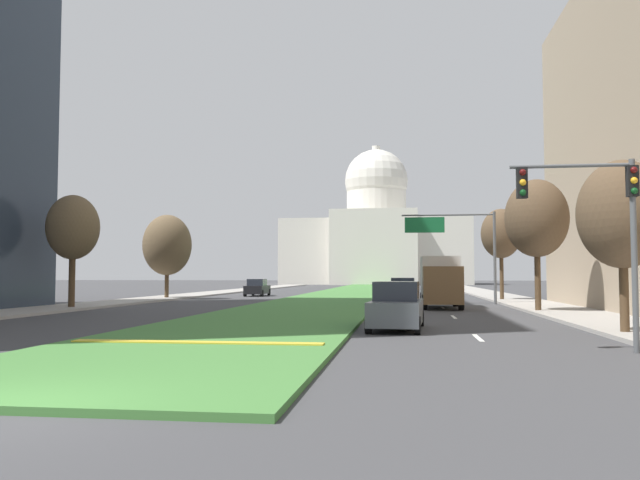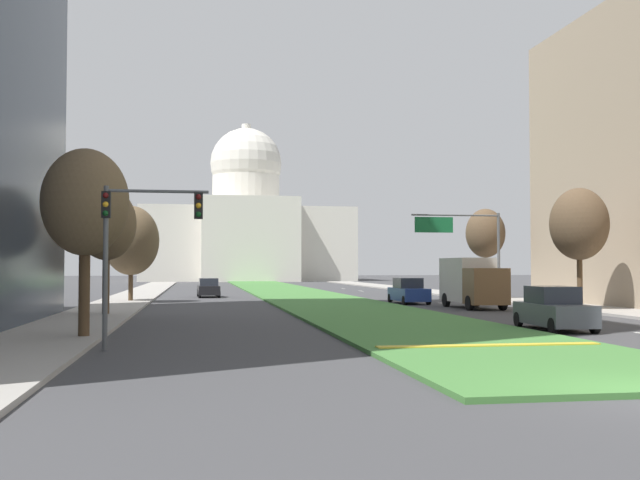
# 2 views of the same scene
# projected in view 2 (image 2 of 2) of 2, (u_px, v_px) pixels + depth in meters

# --- Properties ---
(ground_plane) EXTENTS (284.59, 284.59, 0.00)m
(ground_plane) POSITION_uv_depth(u_px,v_px,m) (285.00, 292.00, 78.65)
(ground_plane) COLOR #3D3D3F
(grass_median) EXTENTS (8.13, 116.42, 0.14)m
(grass_median) POSITION_uv_depth(u_px,v_px,m) (293.00, 293.00, 72.28)
(grass_median) COLOR #427A38
(grass_median) RESTS_ON ground_plane
(median_curb_nose) EXTENTS (7.32, 0.50, 0.04)m
(median_curb_nose) POSITION_uv_depth(u_px,v_px,m) (490.00, 345.00, 23.50)
(median_curb_nose) COLOR gold
(median_curb_nose) RESTS_ON grass_median
(lane_dashes_right) EXTENTS (0.16, 64.42, 0.01)m
(lane_dashes_right) POSITION_uv_depth(u_px,v_px,m) (426.00, 301.00, 57.23)
(lane_dashes_right) COLOR silver
(lane_dashes_right) RESTS_ON ground_plane
(sidewalk_left) EXTENTS (4.00, 116.42, 0.15)m
(sidewalk_left) POSITION_uv_depth(u_px,v_px,m) (134.00, 297.00, 63.55)
(sidewalk_left) COLOR #9E9991
(sidewalk_left) RESTS_ON ground_plane
(sidewalk_right) EXTENTS (4.00, 116.42, 0.15)m
(sidewalk_right) POSITION_uv_depth(u_px,v_px,m) (458.00, 295.00, 68.25)
(sidewalk_right) COLOR #9E9991
(sidewalk_right) RESTS_ON ground_plane
(capitol_building) EXTENTS (38.86, 27.89, 30.11)m
(capitol_building) POSITION_uv_depth(u_px,v_px,m) (246.00, 229.00, 141.97)
(capitol_building) COLOR silver
(capitol_building) RESTS_ON ground_plane
(traffic_light_near_left) EXTENTS (3.34, 0.35, 5.20)m
(traffic_light_near_left) POSITION_uv_depth(u_px,v_px,m) (133.00, 230.00, 23.56)
(traffic_light_near_left) COLOR #515456
(traffic_light_near_left) RESTS_ON ground_plane
(overhead_guide_sign) EXTENTS (6.56, 0.20, 6.50)m
(overhead_guide_sign) POSITION_uv_depth(u_px,v_px,m) (466.00, 238.00, 52.94)
(overhead_guide_sign) COLOR #515456
(overhead_guide_sign) RESTS_ON ground_plane
(street_tree_left_near) EXTENTS (3.12, 3.12, 6.94)m
(street_tree_left_near) POSITION_uv_depth(u_px,v_px,m) (85.00, 203.00, 26.97)
(street_tree_left_near) COLOR #4C3823
(street_tree_left_near) RESTS_ON ground_plane
(street_tree_left_mid) EXTENTS (3.12, 3.12, 6.88)m
(street_tree_left_mid) POSITION_uv_depth(u_px,v_px,m) (107.00, 224.00, 39.51)
(street_tree_left_mid) COLOR #4C3823
(street_tree_left_mid) RESTS_ON ground_plane
(street_tree_right_mid) EXTENTS (3.42, 3.42, 7.30)m
(street_tree_right_mid) POSITION_uv_depth(u_px,v_px,m) (579.00, 224.00, 43.89)
(street_tree_right_mid) COLOR #4C3823
(street_tree_right_mid) RESTS_ON ground_plane
(street_tree_left_far) EXTENTS (4.09, 4.09, 7.13)m
(street_tree_left_far) POSITION_uv_depth(u_px,v_px,m) (131.00, 241.00, 54.86)
(street_tree_left_far) COLOR #4C3823
(street_tree_left_far) RESTS_ON ground_plane
(street_tree_right_far) EXTENTS (3.12, 3.12, 7.25)m
(street_tree_right_far) POSITION_uv_depth(u_px,v_px,m) (485.00, 234.00, 59.15)
(street_tree_right_far) COLOR #4C3823
(street_tree_right_far) RESTS_ON ground_plane
(sedan_lead_stopped) EXTENTS (2.18, 4.71, 1.82)m
(sedan_lead_stopped) POSITION_uv_depth(u_px,v_px,m) (554.00, 310.00, 31.09)
(sedan_lead_stopped) COLOR #4C5156
(sedan_lead_stopped) RESTS_ON ground_plane
(sedan_midblock) EXTENTS (1.95, 4.71, 1.84)m
(sedan_midblock) POSITION_uv_depth(u_px,v_px,m) (408.00, 292.00, 53.16)
(sedan_midblock) COLOR navy
(sedan_midblock) RESTS_ON ground_plane
(sedan_distant) EXTENTS (1.97, 4.63, 1.64)m
(sedan_distant) POSITION_uv_depth(u_px,v_px,m) (208.00, 288.00, 64.18)
(sedan_distant) COLOR black
(sedan_distant) RESTS_ON ground_plane
(box_truck_delivery) EXTENTS (2.40, 6.40, 3.20)m
(box_truck_delivery) POSITION_uv_depth(u_px,v_px,m) (472.00, 282.00, 47.32)
(box_truck_delivery) COLOR brown
(box_truck_delivery) RESTS_ON ground_plane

